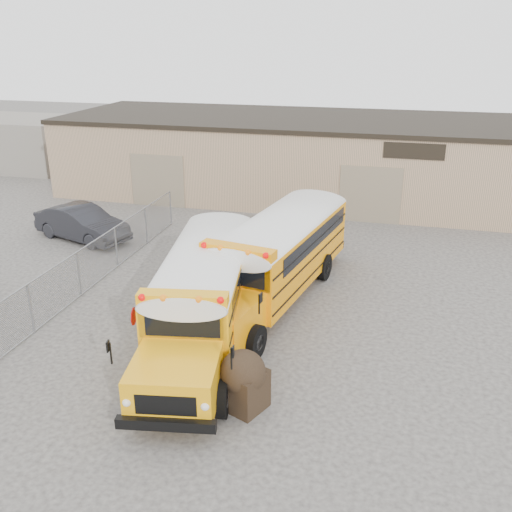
% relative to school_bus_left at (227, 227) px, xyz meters
% --- Properties ---
extents(ground, '(120.00, 120.00, 0.00)m').
position_rel_school_bus_left_xyz_m(ground, '(1.47, -7.42, -1.73)').
color(ground, '#3A3835').
rests_on(ground, ground).
extents(warehouse, '(30.20, 10.20, 4.67)m').
position_rel_school_bus_left_xyz_m(warehouse, '(1.46, 12.57, 0.64)').
color(warehouse, tan).
rests_on(warehouse, ground).
extents(chainlink_fence, '(0.07, 18.07, 1.81)m').
position_rel_school_bus_left_xyz_m(chainlink_fence, '(-4.53, -4.42, -0.83)').
color(chainlink_fence, gray).
rests_on(chainlink_fence, ground).
extents(distant_building_left, '(8.00, 6.00, 3.60)m').
position_rel_school_bus_left_xyz_m(distant_building_left, '(-20.53, 14.58, 0.07)').
color(distant_building_left, slate).
rests_on(distant_building_left, ground).
extents(school_bus_left, '(4.19, 10.49, 2.99)m').
position_rel_school_bus_left_xyz_m(school_bus_left, '(0.00, 0.00, 0.00)').
color(school_bus_left, '#FCA80E').
rests_on(school_bus_left, ground).
extents(school_bus_right, '(4.45, 10.94, 3.12)m').
position_rel_school_bus_left_xyz_m(school_bus_right, '(3.82, 3.88, 0.07)').
color(school_bus_right, orange).
rests_on(school_bus_right, ground).
extents(tarp_bundle, '(1.44, 1.38, 1.69)m').
position_rel_school_bus_left_xyz_m(tarp_bundle, '(3.39, -9.54, -0.86)').
color(tarp_bundle, black).
rests_on(tarp_bundle, ground).
extents(car_dark, '(5.33, 3.24, 1.66)m').
position_rel_school_bus_left_xyz_m(car_dark, '(-7.80, 1.32, -0.90)').
color(car_dark, black).
rests_on(car_dark, ground).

